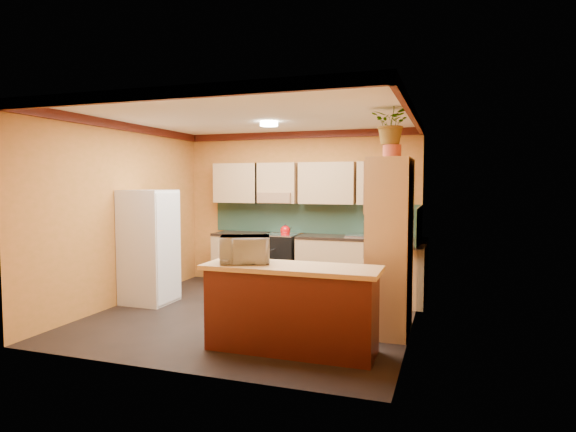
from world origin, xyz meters
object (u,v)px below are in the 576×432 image
Objects in this scene: fridge at (149,247)px; pantry at (390,246)px; stove at (281,261)px; breakfast_bar at (291,311)px; base_cabinets_back at (315,263)px; microwave at (245,249)px.

fridge is 3.62m from pantry.
stove is at bearing 136.82° from pantry.
breakfast_bar is at bearing -26.03° from fridge.
base_cabinets_back is at bearing 126.79° from pantry.
fridge is 3.02m from breakfast_bar.
stove is 0.54× the size of fridge.
base_cabinets_back is 4.01× the size of stove.
pantry is at bearing -43.18° from stove.
stove is 2.29m from fridge.
base_cabinets_back is at bearing 68.52° from microwave.
pantry is 1.78m from microwave.
stove is 0.43× the size of pantry.
breakfast_bar is at bearing -131.66° from pantry.
fridge is at bearing 153.97° from breakfast_bar.
fridge is (-1.50, -1.68, 0.39)m from stove.
microwave is (0.02, -3.00, 0.64)m from base_cabinets_back.
pantry reaches higher than microwave.
stove is at bearing 80.29° from microwave.
stove reaches higher than breakfast_bar.
base_cabinets_back is at bearing 0.00° from stove.
fridge is 0.94× the size of breakfast_bar.
fridge is 2.53m from microwave.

